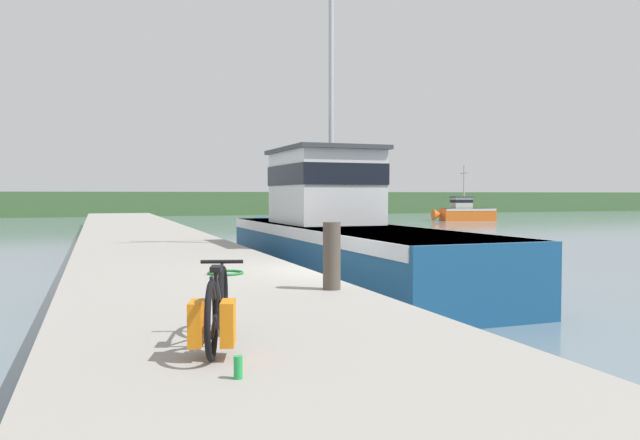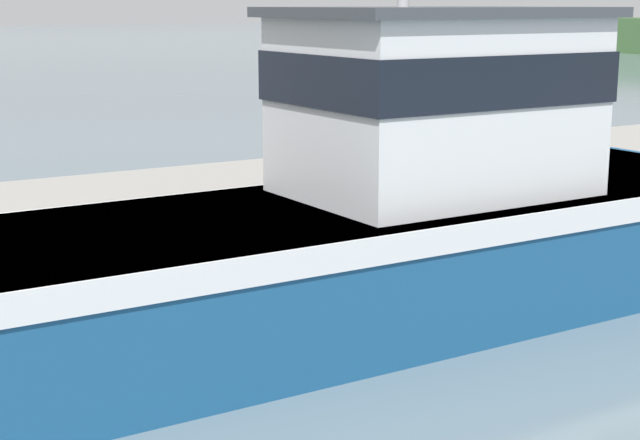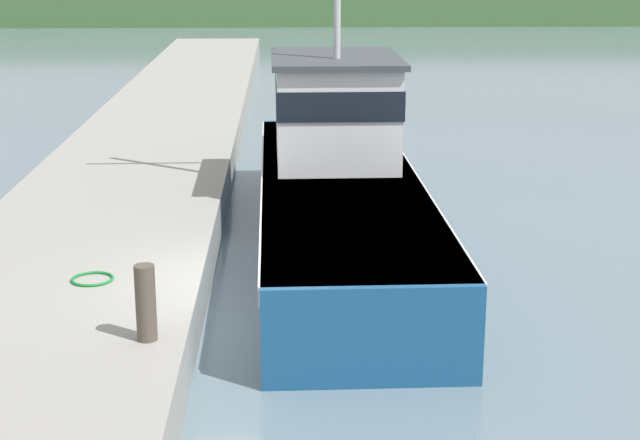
% 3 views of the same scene
% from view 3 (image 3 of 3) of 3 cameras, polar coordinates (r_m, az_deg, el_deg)
% --- Properties ---
extents(ground_plane, '(320.00, 320.00, 0.00)m').
position_cam_3_polar(ground_plane, '(15.72, -4.39, -6.48)').
color(ground_plane, slate).
extents(dock_pier, '(4.52, 80.00, 0.86)m').
position_cam_3_polar(dock_pier, '(15.95, -15.06, -4.99)').
color(dock_pier, gray).
rests_on(dock_pier, ground_plane).
extents(fishing_boat_main, '(3.31, 15.31, 9.56)m').
position_cam_3_polar(fishing_boat_main, '(20.17, 1.03, 2.43)').
color(fishing_boat_main, navy).
rests_on(fishing_boat_main, ground_plane).
extents(mooring_post, '(0.27, 0.27, 1.04)m').
position_cam_3_polar(mooring_post, '(13.15, -10.11, -4.77)').
color(mooring_post, '#51473D').
rests_on(mooring_post, dock_pier).
extents(hose_coil, '(0.67, 0.67, 0.05)m').
position_cam_3_polar(hose_coil, '(15.76, -13.10, -3.36)').
color(hose_coil, '#197A2D').
rests_on(hose_coil, dock_pier).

